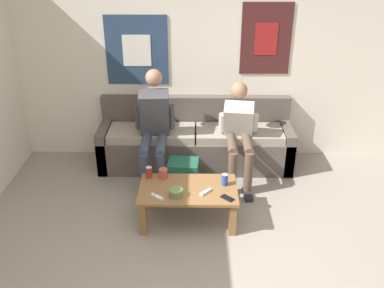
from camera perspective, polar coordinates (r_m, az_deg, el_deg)
The scene contains 13 objects.
wall_back at distance 5.37m, azimuth 2.20°, elevation 11.09°, with size 10.00×0.07×2.55m.
couch at distance 5.42m, azimuth 0.47°, elevation 0.16°, with size 2.40×0.65×0.84m.
coffee_table at distance 4.38m, azimuth -0.54°, elevation -6.71°, with size 0.99×0.58×0.39m.
person_seated_adult at distance 4.96m, azimuth -5.09°, elevation 2.61°, with size 0.47×0.90×1.30m.
person_seated_teen at distance 4.99m, azimuth 6.30°, elevation 1.80°, with size 0.47×0.88×1.14m.
backpack at distance 4.92m, azimuth -1.19°, elevation -4.43°, with size 0.36×0.33×0.38m.
ceramic_bowl at distance 4.21m, azimuth -2.15°, elevation -6.43°, with size 0.14×0.14×0.08m.
pillar_candle at distance 4.50m, azimuth -3.86°, elevation -3.93°, with size 0.09×0.09×0.12m.
drink_can_blue at distance 4.38m, azimuth 4.39°, elevation -4.76°, with size 0.07×0.07×0.12m.
drink_can_red at distance 4.51m, azimuth -5.75°, elevation -3.79°, with size 0.07×0.07×0.12m.
game_controller_near_left at distance 4.26m, azimuth 1.84°, elevation -6.42°, with size 0.12×0.13×0.03m.
game_controller_near_right at distance 4.21m, azimuth -4.67°, elevation -7.03°, with size 0.13×0.12×0.03m.
cell_phone at distance 4.20m, azimuth 4.73°, elevation -7.19°, with size 0.14×0.14×0.01m.
Camera 1 is at (-0.15, -2.66, 2.74)m, focal length 40.00 mm.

